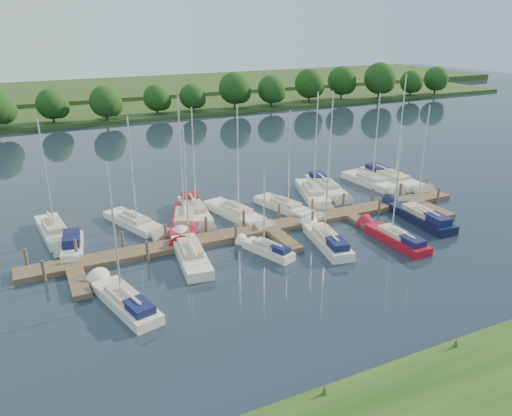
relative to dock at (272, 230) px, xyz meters
name	(u,v)px	position (x,y,z in m)	size (l,w,h in m)	color
ground	(318,269)	(0.00, -7.31, -0.20)	(260.00, 260.00, 0.00)	#182230
near_bank	(509,414)	(0.00, -23.31, 0.05)	(90.00, 10.00, 0.50)	#174112
dock	(272,230)	(0.00, 0.00, 0.00)	(40.00, 6.00, 0.40)	brown
mooring_pilings	(266,222)	(0.00, 1.13, 0.40)	(38.24, 2.84, 2.00)	#473D33
far_shore	(115,108)	(0.00, 67.69, 0.10)	(180.00, 30.00, 0.60)	#28461B
distant_hill	(95,90)	(0.00, 92.69, 0.50)	(220.00, 40.00, 1.40)	#365123
treeline	(145,97)	(3.05, 54.61, 3.82)	(146.70, 9.13, 8.31)	#38281C
sailboat_n_0	(55,234)	(-16.68, 7.09, 0.08)	(2.58, 8.03, 10.32)	white
motorboat	(72,247)	(-15.69, 3.61, 0.15)	(2.23, 5.51, 1.69)	white
sailboat_n_2	(136,224)	(-10.09, 6.37, 0.06)	(4.09, 7.91, 10.01)	white
sailboat_n_3	(185,223)	(-6.22, 4.55, 0.08)	(4.81, 9.19, 11.76)	#A40F1F
sailboat_n_4	(195,212)	(-4.56, 6.60, 0.14)	(2.71, 8.13, 10.42)	white
sailboat_n_5	(237,215)	(-1.28, 4.49, 0.07)	(3.55, 8.37, 10.55)	white
sailboat_n_6	(287,208)	(3.63, 4.02, 0.07)	(3.48, 7.84, 9.83)	white
sailboat_n_7	(313,195)	(7.83, 6.08, 0.08)	(4.24, 8.65, 11.02)	white
sailboat_n_8	(327,188)	(10.28, 7.34, 0.11)	(3.33, 8.63, 10.77)	white
sailboat_n_9	(371,183)	(15.60, 6.75, 0.07)	(2.59, 8.13, 10.30)	white
sailboat_n_10	(393,179)	(18.53, 6.63, 0.12)	(2.51, 9.63, 12.12)	white
sailboat_s_0	(125,301)	(-13.69, -6.16, 0.12)	(3.34, 7.65, 9.70)	white
sailboat_s_1	(190,255)	(-7.83, -1.66, 0.08)	(2.74, 8.13, 10.42)	white
sailboat_s_2	(267,250)	(-2.20, -3.38, 0.12)	(2.74, 5.27, 6.99)	white
sailboat_s_3	(327,241)	(2.81, -4.06, 0.13)	(2.87, 7.56, 9.70)	white
sailboat_s_4	(395,238)	(8.15, -5.94, 0.12)	(1.83, 7.31, 9.38)	#A40F1F
sailboat_s_5	(420,218)	(13.10, -3.42, 0.14)	(2.39, 8.34, 10.71)	#0F1433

